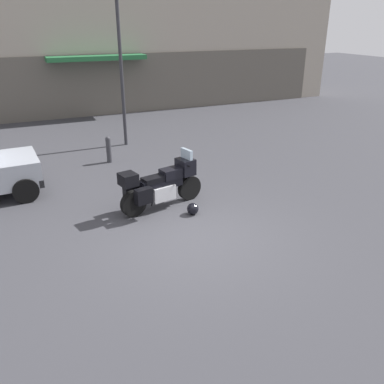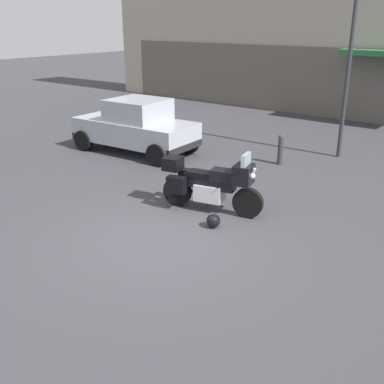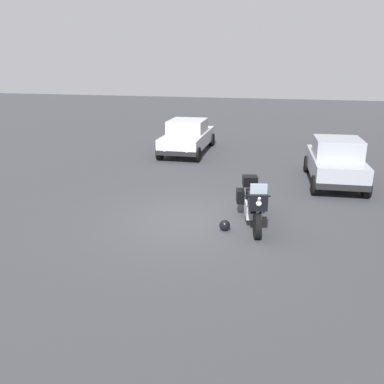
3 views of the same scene
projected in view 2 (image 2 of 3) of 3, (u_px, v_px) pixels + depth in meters
name	position (u px, v px, depth m)	size (l,w,h in m)	color
ground_plane	(164.00, 239.00, 8.57)	(80.00, 80.00, 0.00)	#38383D
motorcycle	(210.00, 183.00, 9.63)	(2.23, 1.02, 1.36)	black
helmet	(213.00, 221.00, 9.00)	(0.28, 0.28, 0.28)	black
car_hatchback_near	(136.00, 126.00, 13.89)	(3.95, 2.00, 1.64)	#9EA3AD
streetlamp_curbside	(349.00, 48.00, 12.50)	(0.28, 0.94, 5.18)	#2D2D33
bollard_curbside	(281.00, 149.00, 12.83)	(0.16, 0.16, 0.86)	#333338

